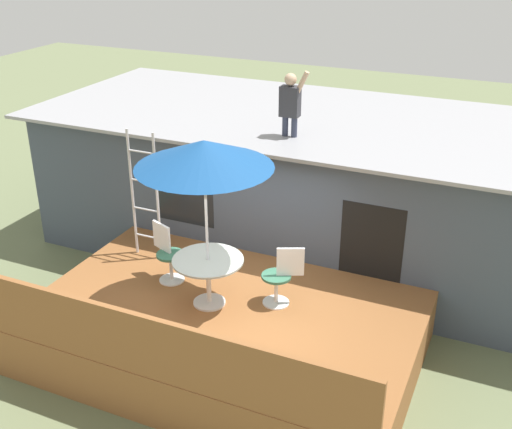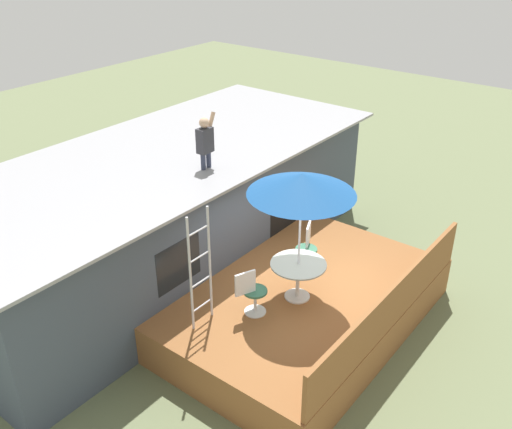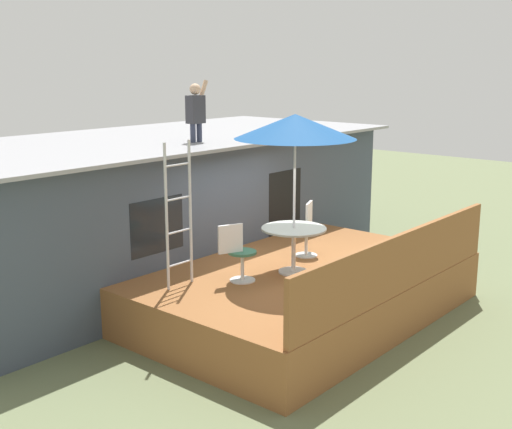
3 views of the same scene
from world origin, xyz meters
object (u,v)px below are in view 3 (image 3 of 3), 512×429
step_ladder (179,215)px  person_figure (196,108)px  patio_umbrella (295,127)px  patio_chair_right (307,230)px  patio_table (294,237)px  patio_chair_left (238,253)px

step_ladder → person_figure: 2.84m
person_figure → step_ladder: bearing=-141.1°
patio_umbrella → patio_chair_right: patio_umbrella is taller
patio_table → step_ladder: 1.94m
step_ladder → patio_chair_left: size_ratio=2.39×
patio_chair_left → patio_chair_right: (1.89, 0.07, 0.00)m
patio_chair_left → patio_chair_right: size_ratio=1.00×
patio_table → patio_chair_right: (0.97, 0.44, -0.13)m
person_figure → patio_chair_right: 2.96m
step_ladder → patio_chair_right: size_ratio=2.39×
step_ladder → person_figure: size_ratio=1.98×
person_figure → patio_chair_left: 3.16m
step_ladder → patio_chair_right: step_ladder is taller
patio_umbrella → person_figure: (0.29, 2.46, 0.16)m
person_figure → patio_chair_right: (0.68, -2.02, -2.05)m
patio_chair_right → patio_chair_left: bearing=-22.3°
patio_table → patio_umbrella: (0.00, -0.00, 1.76)m
patio_umbrella → person_figure: bearing=83.4°
patio_table → person_figure: (0.29, 2.46, 1.92)m
person_figure → patio_chair_right: person_figure is taller
patio_umbrella → person_figure: 2.48m
patio_table → patio_umbrella: 1.76m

